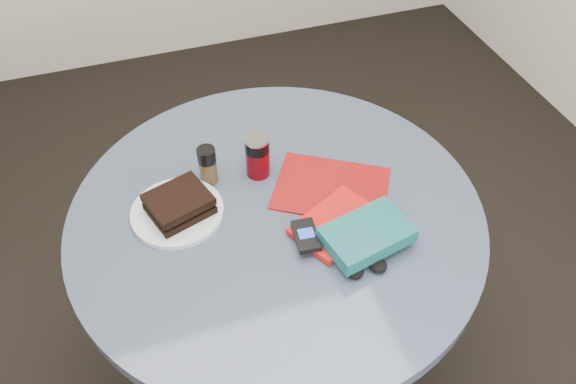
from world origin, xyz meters
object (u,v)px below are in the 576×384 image
object	(u,v)px
pepper_grinder	(208,165)
magazine	(331,188)
plate	(177,212)
headphones	(366,268)
table	(277,251)
red_book	(336,223)
mp3_player	(306,236)
novel	(367,235)
sandwich	(179,204)
soda_can	(258,156)

from	to	relation	value
pepper_grinder	magazine	world-z (taller)	pepper_grinder
plate	headphones	bearing A→B (deg)	-39.60
magazine	table	bearing A→B (deg)	-140.18
pepper_grinder	magazine	bearing A→B (deg)	-23.97
table	red_book	xyz separation A→B (m)	(0.12, -0.10, 0.18)
pepper_grinder	magazine	xyz separation A→B (m)	(0.28, -0.12, -0.05)
table	mp3_player	world-z (taller)	mp3_player
table	novel	world-z (taller)	novel
novel	red_book	bearing A→B (deg)	107.27
mp3_player	sandwich	bearing A→B (deg)	144.85
soda_can	mp3_player	bearing A→B (deg)	-81.92
red_book	headphones	size ratio (longest dim) A/B	2.05
plate	sandwich	xyz separation A→B (m)	(0.01, -0.00, 0.03)
plate	mp3_player	world-z (taller)	mp3_player
headphones	sandwich	bearing A→B (deg)	140.20
novel	mp3_player	distance (m)	0.14
red_book	magazine	bearing A→B (deg)	46.45
red_book	soda_can	bearing A→B (deg)	90.47
novel	mp3_player	xyz separation A→B (m)	(-0.13, 0.05, -0.01)
soda_can	novel	xyz separation A→B (m)	(0.16, -0.31, -0.02)
sandwich	mp3_player	bearing A→B (deg)	-35.15
plate	headphones	xyz separation A→B (m)	(0.36, -0.30, 0.00)
table	sandwich	distance (m)	0.30
soda_can	headphones	world-z (taller)	soda_can
red_book	headphones	distance (m)	0.14
plate	red_book	distance (m)	0.38
sandwich	novel	bearing A→B (deg)	-30.93
pepper_grinder	novel	xyz separation A→B (m)	(0.29, -0.32, -0.01)
plate	red_book	size ratio (longest dim) A/B	1.11
magazine	mp3_player	world-z (taller)	mp3_player
mp3_player	magazine	bearing A→B (deg)	50.28
headphones	mp3_player	bearing A→B (deg)	130.66
plate	novel	world-z (taller)	novel
sandwich	red_book	distance (m)	0.37
novel	headphones	size ratio (longest dim) A/B	1.97
sandwich	magazine	distance (m)	0.38
magazine	red_book	size ratio (longest dim) A/B	1.38
table	plate	distance (m)	0.29
sandwich	soda_can	size ratio (longest dim) A/B	1.45
soda_can	magazine	world-z (taller)	soda_can
table	magazine	xyz separation A→B (m)	(0.15, 0.02, 0.17)
sandwich	pepper_grinder	size ratio (longest dim) A/B	1.60
sandwich	novel	xyz separation A→B (m)	(0.38, -0.23, 0.00)
plate	sandwich	distance (m)	0.03
novel	headphones	xyz separation A→B (m)	(-0.03, -0.07, -0.03)
table	pepper_grinder	distance (m)	0.29
table	soda_can	bearing A→B (deg)	92.05
sandwich	table	bearing A→B (deg)	-14.08
pepper_grinder	headphones	bearing A→B (deg)	-55.93
pepper_grinder	magazine	size ratio (longest dim) A/B	0.38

